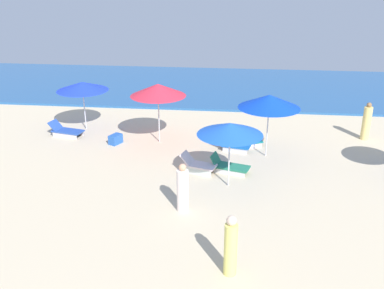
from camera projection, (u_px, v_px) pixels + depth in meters
ocean at (190, 85)px, 28.10m from camera, size 60.00×10.37×0.12m
umbrella_0 at (82, 86)px, 19.84m from camera, size 2.34×2.34×2.25m
lounge_chair_0_0 at (66, 131)px, 19.68m from camera, size 1.62×0.95×0.65m
umbrella_1 at (230, 129)px, 14.45m from camera, size 2.22×2.22×2.30m
lounge_chair_1_0 at (198, 165)px, 16.15m from camera, size 1.43×0.94×0.69m
lounge_chair_1_1 at (229, 166)px, 16.18m from camera, size 1.53×0.97×0.63m
umbrella_2 at (269, 101)px, 16.79m from camera, size 2.41×2.41×2.54m
lounge_chair_2_0 at (234, 144)px, 18.12m from camera, size 1.38×0.92×0.73m
lounge_chair_2_1 at (244, 141)px, 18.44m from camera, size 1.51×1.11×0.72m
umbrella_5 at (158, 90)px, 18.22m from camera, size 2.35×2.35×2.58m
beachgoer_4 at (183, 189)px, 13.39m from camera, size 0.50×0.50×1.59m
beachgoer_5 at (231, 247)px, 10.53m from camera, size 0.38×0.38×1.64m
beachgoer_6 at (367, 122)px, 19.08m from camera, size 0.51×0.51×1.68m
cooler_box_0 at (116, 139)px, 18.80m from camera, size 0.57×0.66×0.41m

